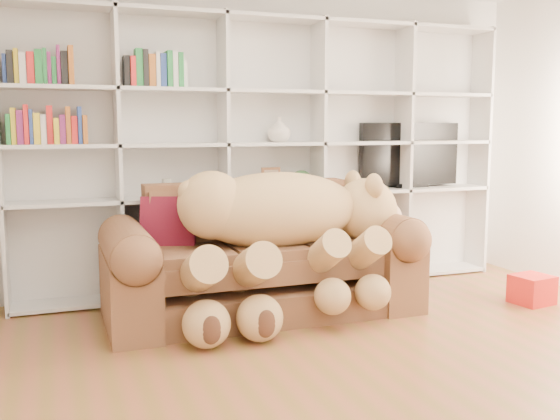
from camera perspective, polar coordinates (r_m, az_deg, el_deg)
name	(u,v)px	position (r m, az deg, el deg)	size (l,w,h in m)	color
floor	(409,386)	(3.72, 11.71, -15.50)	(5.00, 5.00, 0.00)	brown
wall_back	(265,138)	(5.69, -1.40, 6.63)	(5.00, 0.02, 2.70)	white
bookshelf	(244,143)	(5.49, -3.31, 6.12)	(4.43, 0.35, 2.40)	silver
sofa	(261,265)	(4.89, -1.75, -5.03)	(2.38, 1.03, 1.00)	brown
teddy_bear	(283,225)	(4.68, 0.23, -1.40)	(1.95, 1.02, 1.13)	tan
throw_pillow	(168,224)	(4.82, -10.17, -1.29)	(0.41, 0.13, 0.41)	#580F17
gift_box	(532,289)	(5.58, 22.04, -6.74)	(0.29, 0.27, 0.24)	red
tv	(409,156)	(6.18, 11.72, 4.90)	(1.05, 0.18, 0.62)	black
picture_frame	(271,180)	(5.53, -0.84, 2.80)	(0.17, 0.03, 0.22)	brown
green_vase	(301,181)	(5.63, 1.97, 2.67)	(0.20, 0.20, 0.20)	#2F5B33
figurine_tall	(167,188)	(5.30, -10.32, 2.01)	(0.08, 0.08, 0.15)	beige
figurine_short	(182,190)	(5.32, -8.97, 1.79)	(0.06, 0.06, 0.10)	beige
snow_globe	(195,190)	(5.34, -7.79, 1.86)	(0.10, 0.10, 0.10)	silver
shelf_vase	(279,130)	(5.53, -0.09, 7.37)	(0.21, 0.21, 0.22)	beige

